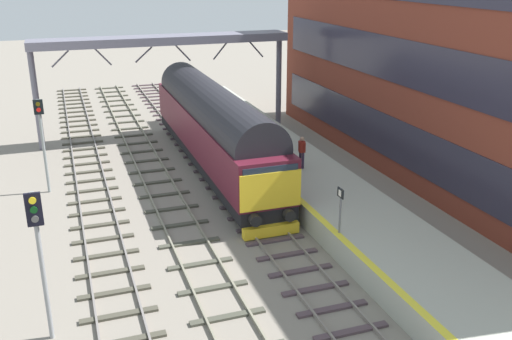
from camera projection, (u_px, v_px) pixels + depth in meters
name	position (u px, v px, depth m)	size (l,w,h in m)	color
ground_plane	(241.00, 200.00, 27.37)	(140.00, 140.00, 0.00)	gray
track_main	(241.00, 199.00, 27.35)	(2.50, 60.00, 0.15)	gray
track_adjacent_west	(172.00, 209.00, 26.31)	(2.50, 60.00, 0.15)	gray
track_adjacent_far_west	(99.00, 218.00, 25.29)	(2.50, 60.00, 0.15)	slate
station_platform	(310.00, 182.00, 28.32)	(4.00, 44.00, 1.01)	#ACAF9F
station_building	(448.00, 62.00, 29.13)	(5.86, 29.29, 11.96)	brown
diesel_locomotive	(213.00, 125.00, 30.83)	(2.74, 18.11, 4.68)	black
signal_post_near	(40.00, 248.00, 16.24)	(0.44, 0.22, 4.77)	gray
signal_post_mid	(42.00, 136.00, 27.39)	(0.44, 0.22, 4.71)	gray
platform_number_sign	(340.00, 203.00, 21.38)	(0.10, 0.44, 1.82)	slate
waiting_passenger	(302.00, 149.00, 28.44)	(0.43, 0.49, 1.64)	#32263D
overhead_footbridge	(163.00, 45.00, 35.37)	(15.95, 2.00, 6.55)	slate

